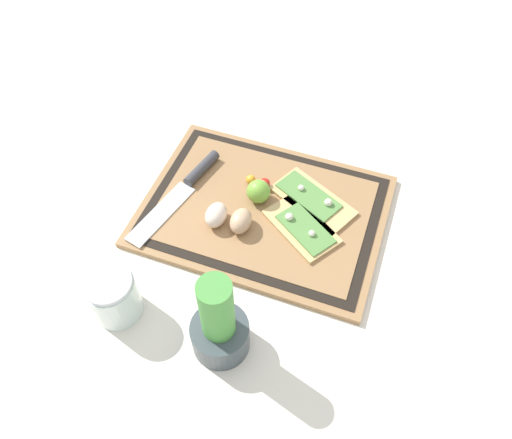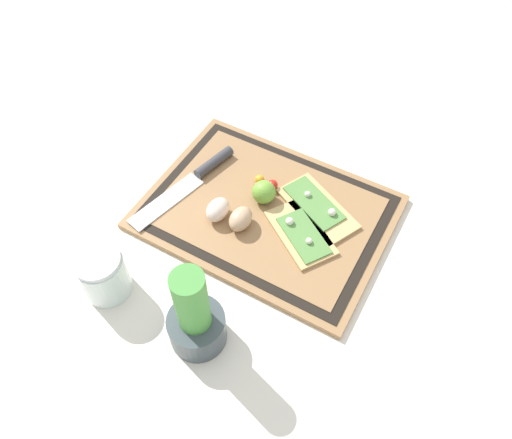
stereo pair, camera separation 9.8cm
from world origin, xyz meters
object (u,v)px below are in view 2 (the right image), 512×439
object	(u,v)px
lime	(264,192)
sauce_jar	(104,276)
egg_brown	(241,219)
cherry_tomato_yellow	(260,180)
cherry_tomato_red	(272,185)
egg_pink	(218,210)
knife	(200,174)
pizza_slice_far	(301,233)
herb_pot	(195,319)
pizza_slice_near	(317,207)

from	to	relation	value
lime	sauce_jar	xyz separation A→B (m)	(0.15, 0.31, 0.00)
egg_brown	cherry_tomato_yellow	bearing A→B (deg)	-79.19
cherry_tomato_red	egg_pink	bearing A→B (deg)	62.81
knife	lime	world-z (taller)	lime
sauce_jar	cherry_tomato_yellow	bearing A→B (deg)	-109.32
pizza_slice_far	knife	xyz separation A→B (m)	(0.26, -0.03, 0.00)
pizza_slice_far	lime	xyz separation A→B (m)	(0.11, -0.04, 0.02)
egg_brown	herb_pot	distance (m)	0.24
egg_pink	cherry_tomato_yellow	size ratio (longest dim) A/B	2.79
egg_pink	pizza_slice_far	bearing A→B (deg)	-166.22
lime	cherry_tomato_yellow	bearing A→B (deg)	-50.19
pizza_slice_far	lime	bearing A→B (deg)	-21.27
cherry_tomato_red	knife	bearing A→B (deg)	16.86
cherry_tomato_yellow	lime	bearing A→B (deg)	129.81
herb_pot	pizza_slice_near	bearing A→B (deg)	-100.13
egg_brown	sauce_jar	bearing A→B (deg)	58.33
egg_pink	knife	bearing A→B (deg)	-38.26
knife	egg_brown	distance (m)	0.16
knife	lime	bearing A→B (deg)	-175.99
pizza_slice_near	cherry_tomato_yellow	world-z (taller)	pizza_slice_near
pizza_slice_near	egg_pink	world-z (taller)	egg_pink
pizza_slice_far	knife	distance (m)	0.26
sauce_jar	cherry_tomato_red	bearing A→B (deg)	-113.78
cherry_tomato_red	sauce_jar	bearing A→B (deg)	66.22
egg_pink	herb_pot	world-z (taller)	herb_pot
egg_brown	lime	size ratio (longest dim) A/B	1.17
knife	sauce_jar	bearing A→B (deg)	89.45
knife	herb_pot	xyz separation A→B (m)	(-0.19, 0.30, 0.04)
knife	cherry_tomato_yellow	bearing A→B (deg)	-158.78
lime	pizza_slice_near	bearing A→B (deg)	-162.82
cherry_tomato_yellow	sauce_jar	world-z (taller)	sauce_jar
pizza_slice_far	cherry_tomato_yellow	size ratio (longest dim) A/B	8.43
knife	cherry_tomato_yellow	world-z (taller)	knife
cherry_tomato_red	cherry_tomato_yellow	xyz separation A→B (m)	(0.03, -0.00, -0.00)
knife	cherry_tomato_red	world-z (taller)	same
pizza_slice_near	lime	world-z (taller)	lime
egg_brown	sauce_jar	size ratio (longest dim) A/B	0.58
lime	cherry_tomato_red	world-z (taller)	lime
cherry_tomato_yellow	herb_pot	world-z (taller)	herb_pot
pizza_slice_near	lime	distance (m)	0.11
knife	sauce_jar	world-z (taller)	sauce_jar
egg_brown	pizza_slice_near	bearing A→B (deg)	-135.44
cherry_tomato_red	herb_pot	distance (m)	0.35
egg_brown	lime	distance (m)	0.08
pizza_slice_near	egg_brown	bearing A→B (deg)	44.56
pizza_slice_near	herb_pot	xyz separation A→B (m)	(0.06, 0.34, 0.05)
knife	egg_brown	size ratio (longest dim) A/B	4.79
pizza_slice_near	sauce_jar	world-z (taller)	sauce_jar
cherry_tomato_yellow	sauce_jar	distance (m)	0.37
herb_pot	cherry_tomato_yellow	bearing A→B (deg)	-77.93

